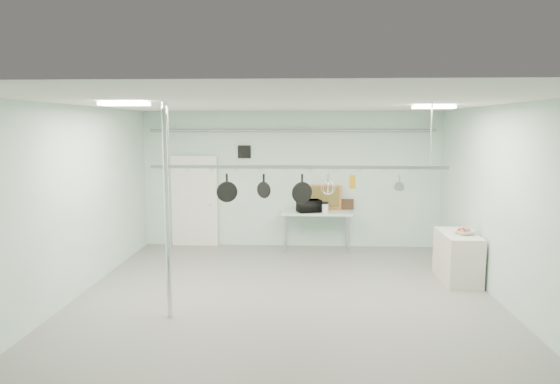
# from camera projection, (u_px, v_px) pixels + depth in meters

# --- Properties ---
(floor) EXTENTS (8.00, 8.00, 0.00)m
(floor) POSITION_uv_depth(u_px,v_px,m) (284.00, 304.00, 8.03)
(floor) COLOR gray
(floor) RESTS_ON ground
(ceiling) EXTENTS (7.00, 8.00, 0.02)m
(ceiling) POSITION_uv_depth(u_px,v_px,m) (285.00, 104.00, 7.61)
(ceiling) COLOR silver
(ceiling) RESTS_ON back_wall
(back_wall) EXTENTS (7.00, 0.02, 3.20)m
(back_wall) POSITION_uv_depth(u_px,v_px,m) (291.00, 179.00, 11.77)
(back_wall) COLOR silver
(back_wall) RESTS_ON floor
(right_wall) EXTENTS (0.02, 8.00, 3.20)m
(right_wall) POSITION_uv_depth(u_px,v_px,m) (511.00, 208.00, 7.65)
(right_wall) COLOR silver
(right_wall) RESTS_ON floor
(door) EXTENTS (1.10, 0.10, 2.20)m
(door) POSITION_uv_depth(u_px,v_px,m) (195.00, 202.00, 11.90)
(door) COLOR silver
(door) RESTS_ON floor
(wall_vent) EXTENTS (0.30, 0.04, 0.30)m
(wall_vent) POSITION_uv_depth(u_px,v_px,m) (244.00, 152.00, 11.71)
(wall_vent) COLOR black
(wall_vent) RESTS_ON back_wall
(conduit_pipe) EXTENTS (6.60, 0.07, 0.07)m
(conduit_pipe) POSITION_uv_depth(u_px,v_px,m) (291.00, 130.00, 11.53)
(conduit_pipe) COLOR gray
(conduit_pipe) RESTS_ON back_wall
(chrome_pole) EXTENTS (0.08, 0.08, 3.20)m
(chrome_pole) POSITION_uv_depth(u_px,v_px,m) (167.00, 212.00, 7.30)
(chrome_pole) COLOR silver
(chrome_pole) RESTS_ON floor
(prep_table) EXTENTS (1.60, 0.70, 0.91)m
(prep_table) POSITION_uv_depth(u_px,v_px,m) (317.00, 215.00, 11.45)
(prep_table) COLOR silver
(prep_table) RESTS_ON floor
(side_cabinet) EXTENTS (0.60, 1.20, 0.90)m
(side_cabinet) POSITION_uv_depth(u_px,v_px,m) (458.00, 257.00, 9.21)
(side_cabinet) COLOR beige
(side_cabinet) RESTS_ON floor
(pot_rack) EXTENTS (4.80, 0.06, 1.00)m
(pot_rack) POSITION_uv_depth(u_px,v_px,m) (298.00, 165.00, 8.02)
(pot_rack) COLOR #B7B7BC
(pot_rack) RESTS_ON ceiling
(light_panel_left) EXTENTS (0.65, 0.30, 0.05)m
(light_panel_left) POSITION_uv_depth(u_px,v_px,m) (124.00, 104.00, 6.92)
(light_panel_left) COLOR white
(light_panel_left) RESTS_ON ceiling
(light_panel_right) EXTENTS (0.65, 0.30, 0.05)m
(light_panel_right) POSITION_uv_depth(u_px,v_px,m) (434.00, 107.00, 8.09)
(light_panel_right) COLOR white
(light_panel_right) RESTS_ON ceiling
(microwave) EXTENTS (0.60, 0.49, 0.28)m
(microwave) POSITION_uv_depth(u_px,v_px,m) (309.00, 206.00, 11.34)
(microwave) COLOR black
(microwave) RESTS_ON prep_table
(coffee_canister) EXTENTS (0.19, 0.19, 0.21)m
(coffee_canister) POSITION_uv_depth(u_px,v_px,m) (325.00, 208.00, 11.24)
(coffee_canister) COLOR silver
(coffee_canister) RESTS_ON prep_table
(painting_large) EXTENTS (0.79, 0.19, 0.58)m
(painting_large) POSITION_uv_depth(u_px,v_px,m) (325.00, 197.00, 11.69)
(painting_large) COLOR #B86B31
(painting_large) RESTS_ON prep_table
(painting_small) EXTENTS (0.30, 0.08, 0.25)m
(painting_small) POSITION_uv_depth(u_px,v_px,m) (347.00, 204.00, 11.69)
(painting_small) COLOR #362113
(painting_small) RESTS_ON prep_table
(fruit_bowl) EXTENTS (0.40, 0.40, 0.09)m
(fruit_bowl) POSITION_uv_depth(u_px,v_px,m) (464.00, 232.00, 9.04)
(fruit_bowl) COLOR silver
(fruit_bowl) RESTS_ON side_cabinet
(skillet_left) EXTENTS (0.34, 0.14, 0.46)m
(skillet_left) POSITION_uv_depth(u_px,v_px,m) (227.00, 188.00, 8.12)
(skillet_left) COLOR black
(skillet_left) RESTS_ON pot_rack
(skillet_mid) EXTENTS (0.26, 0.19, 0.38)m
(skillet_mid) POSITION_uv_depth(u_px,v_px,m) (264.00, 185.00, 8.09)
(skillet_mid) COLOR black
(skillet_mid) RESTS_ON pot_rack
(skillet_right) EXTENTS (0.34, 0.20, 0.47)m
(skillet_right) POSITION_uv_depth(u_px,v_px,m) (302.00, 189.00, 8.07)
(skillet_right) COLOR black
(skillet_right) RESTS_ON pot_rack
(whisk) EXTENTS (0.29, 0.29, 0.37)m
(whisk) POSITION_uv_depth(u_px,v_px,m) (328.00, 185.00, 8.04)
(whisk) COLOR #A4A4A8
(whisk) RESTS_ON pot_rack
(grater) EXTENTS (0.10, 0.06, 0.24)m
(grater) POSITION_uv_depth(u_px,v_px,m) (352.00, 182.00, 8.02)
(grater) COLOR gold
(grater) RESTS_ON pot_rack
(saucepan) EXTENTS (0.16, 0.09, 0.27)m
(saucepan) POSITION_uv_depth(u_px,v_px,m) (399.00, 183.00, 7.98)
(saucepan) COLOR #ABABB0
(saucepan) RESTS_ON pot_rack
(fruit_cluster) EXTENTS (0.24, 0.24, 0.09)m
(fruit_cluster) POSITION_uv_depth(u_px,v_px,m) (464.00, 230.00, 9.04)
(fruit_cluster) COLOR #A6170F
(fruit_cluster) RESTS_ON fruit_bowl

